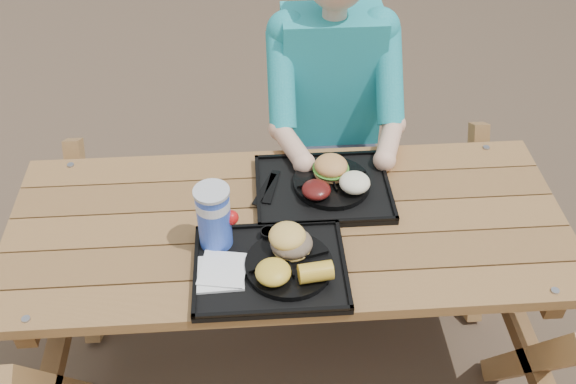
{
  "coord_description": "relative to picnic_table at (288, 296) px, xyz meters",
  "views": [
    {
      "loc": [
        -0.1,
        -1.46,
        2.2
      ],
      "look_at": [
        0.0,
        0.0,
        0.88
      ],
      "focal_mm": 40.0,
      "sensor_mm": 36.0,
      "label": 1
    }
  ],
  "objects": [
    {
      "name": "tray_far",
      "position": [
        0.13,
        0.14,
        0.39
      ],
      "size": [
        0.45,
        0.35,
        0.02
      ],
      "primitive_type": "cube",
      "color": "black",
      "rests_on": "picnic_table"
    },
    {
      "name": "potato_salad",
      "position": [
        0.23,
        0.1,
        0.44
      ],
      "size": [
        0.1,
        0.1,
        0.06
      ],
      "primitive_type": "ellipsoid",
      "color": "white",
      "rests_on": "plate_far"
    },
    {
      "name": "plate_far",
      "position": [
        0.16,
        0.15,
        0.41
      ],
      "size": [
        0.26,
        0.26,
        0.02
      ],
      "primitive_type": "cylinder",
      "color": "black",
      "rests_on": "tray_far"
    },
    {
      "name": "soda_cup",
      "position": [
        -0.23,
        -0.09,
        0.5
      ],
      "size": [
        0.1,
        0.1,
        0.2
      ],
      "primitive_type": "cylinder",
      "color": "blue",
      "rests_on": "tray_near"
    },
    {
      "name": "burger",
      "position": [
        0.16,
        0.18,
        0.47
      ],
      "size": [
        0.11,
        0.11,
        0.1
      ],
      "primitive_type": null,
      "color": "#DA924D",
      "rests_on": "plate_far"
    },
    {
      "name": "corn_cob",
      "position": [
        0.06,
        -0.28,
        0.44
      ],
      "size": [
        0.11,
        0.11,
        0.06
      ],
      "primitive_type": null,
      "rotation": [
        0.0,
        0.0,
        0.12
      ],
      "color": "yellow",
      "rests_on": "plate_near"
    },
    {
      "name": "tray_near",
      "position": [
        -0.07,
        -0.2,
        0.39
      ],
      "size": [
        0.45,
        0.35,
        0.02
      ],
      "primitive_type": "cube",
      "color": "black",
      "rests_on": "picnic_table"
    },
    {
      "name": "napkin_stack",
      "position": [
        -0.21,
        -0.22,
        0.4
      ],
      "size": [
        0.14,
        0.14,
        0.02
      ],
      "primitive_type": "cube",
      "rotation": [
        0.0,
        0.0,
        0.03
      ],
      "color": "white",
      "rests_on": "tray_near"
    },
    {
      "name": "ground",
      "position": [
        0.0,
        0.0,
        -0.38
      ],
      "size": [
        60.0,
        60.0,
        0.0
      ],
      "primitive_type": "plane",
      "color": "#999999",
      "rests_on": "ground"
    },
    {
      "name": "baked_beans",
      "position": [
        0.1,
        0.08,
        0.44
      ],
      "size": [
        0.1,
        0.1,
        0.04
      ],
      "primitive_type": "ellipsoid",
      "color": "#571311",
      "rests_on": "plate_far"
    },
    {
      "name": "plate_near",
      "position": [
        -0.01,
        -0.21,
        0.41
      ],
      "size": [
        0.26,
        0.26,
        0.02
      ],
      "primitive_type": "cylinder",
      "color": "black",
      "rests_on": "tray_near"
    },
    {
      "name": "cutlery_far",
      "position": [
        -0.05,
        0.15,
        0.4
      ],
      "size": [
        0.07,
        0.17,
        0.01
      ],
      "primitive_type": "cube",
      "rotation": [
        0.0,
        0.0,
        -0.25
      ],
      "color": "black",
      "rests_on": "tray_far"
    },
    {
      "name": "condiment_bbq",
      "position": [
        -0.07,
        -0.09,
        0.41
      ],
      "size": [
        0.05,
        0.05,
        0.03
      ],
      "primitive_type": "cylinder",
      "color": "black",
      "rests_on": "tray_near"
    },
    {
      "name": "sandwich",
      "position": [
        -0.0,
        -0.15,
        0.48
      ],
      "size": [
        0.12,
        0.12,
        0.12
      ],
      "primitive_type": null,
      "color": "#F3BD56",
      "rests_on": "plate_near"
    },
    {
      "name": "condiment_mustard",
      "position": [
        0.0,
        -0.07,
        0.41
      ],
      "size": [
        0.05,
        0.05,
        0.03
      ],
      "primitive_type": "cylinder",
      "color": "gold",
      "rests_on": "tray_near"
    },
    {
      "name": "picnic_table",
      "position": [
        0.0,
        0.0,
        0.0
      ],
      "size": [
        1.8,
        1.49,
        0.75
      ],
      "primitive_type": null,
      "color": "#999999",
      "rests_on": "ground"
    },
    {
      "name": "mac_cheese",
      "position": [
        -0.06,
        -0.26,
        0.44
      ],
      "size": [
        0.1,
        0.1,
        0.05
      ],
      "primitive_type": "ellipsoid",
      "color": "yellow",
      "rests_on": "plate_near"
    },
    {
      "name": "diner",
      "position": [
        0.21,
        0.66,
        0.27
      ],
      "size": [
        0.48,
        0.84,
        1.28
      ],
      "primitive_type": null,
      "color": "#1A9BBC",
      "rests_on": "ground"
    }
  ]
}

